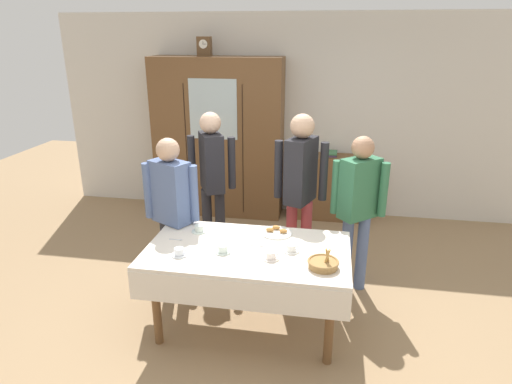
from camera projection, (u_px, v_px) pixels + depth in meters
The scene contains 20 objects.
ground_plane at pixel (252, 313), 4.06m from camera, with size 12.00×12.00×0.00m, color #997A56.
back_wall at pixel (287, 117), 6.06m from camera, with size 6.40×0.10×2.70m, color silver.
dining_table at pixel (247, 262), 3.62m from camera, with size 1.67×0.94×0.77m.
wall_cabinet at pixel (218, 138), 6.02m from camera, with size 1.76×0.46×2.15m.
mantel_clock at pixel (204, 46), 5.64m from camera, with size 0.18×0.11×0.24m.
bookshelf_low at pixel (330, 187), 6.03m from camera, with size 1.04×0.35×0.89m.
book_stack at pixel (332, 154), 5.87m from camera, with size 0.13×0.21×0.06m.
tea_cup_far_right at pixel (179, 252), 3.49m from camera, with size 0.13×0.13×0.06m.
tea_cup_near_right at pixel (199, 229), 3.90m from camera, with size 0.13×0.13×0.06m.
tea_cup_mid_right at pixel (223, 250), 3.54m from camera, with size 0.13×0.13×0.06m.
tea_cup_mid_left at pixel (291, 248), 3.55m from camera, with size 0.13×0.13×0.06m.
tea_cup_near_left at pixel (271, 256), 3.43m from camera, with size 0.13×0.13×0.06m.
bread_basket at pixel (323, 263), 3.31m from camera, with size 0.24×0.24×0.16m.
pastry_plate at pixel (277, 232), 3.88m from camera, with size 0.28×0.28×0.05m.
spoon_back_edge at pixel (178, 240), 3.76m from camera, with size 0.12×0.02×0.01m.
spoon_front_edge at pixel (259, 246), 3.65m from camera, with size 0.12×0.02×0.01m.
person_behind_table_right at pixel (358, 200), 4.17m from camera, with size 0.52×0.39×1.56m.
person_by_cabinet at pixel (172, 204), 4.06m from camera, with size 0.52×0.34×1.57m.
person_near_right_end at pixel (212, 173), 4.73m from camera, with size 0.52×0.41×1.67m.
person_behind_table_left at pixel (300, 182), 4.32m from camera, with size 0.52×0.41×1.73m.
Camera 1 is at (0.63, -3.38, 2.44)m, focal length 30.88 mm.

